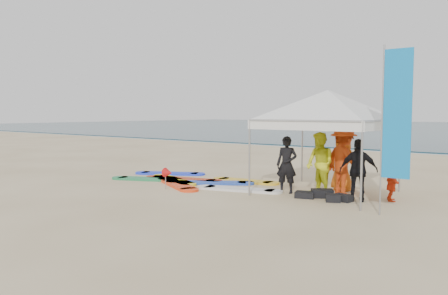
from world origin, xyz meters
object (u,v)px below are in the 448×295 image
marker_pennant (168,173)px  canopy_tent (328,90)px  surfboard_spread (192,181)px  person_black_a (287,165)px  person_seated (392,182)px  person_black_b (359,170)px  person_orange_a (343,161)px  person_orange_b (343,162)px  person_yellow (320,164)px  feather_flag (396,116)px

marker_pennant → canopy_tent: bearing=29.0°
surfboard_spread → person_black_a: bearing=2.5°
person_seated → marker_pennant: 6.18m
person_black_b → person_orange_a: bearing=-67.4°
person_orange_b → person_yellow: bearing=91.8°
canopy_tent → surfboard_spread: canopy_tent is taller
person_seated → canopy_tent: (-1.76, -0.08, 2.38)m
person_black_a → person_orange_b: 1.71m
marker_pennant → surfboard_spread: 1.58m
person_seated → marker_pennant: person_seated is taller
person_black_a → surfboard_spread: bearing=169.7°
person_black_a → person_orange_a: (1.37, 0.70, 0.15)m
person_orange_a → person_seated: 1.39m
person_yellow → marker_pennant: (-3.95, -1.85, -0.37)m
marker_pennant → person_orange_a: bearing=27.6°
person_yellow → person_orange_a: person_orange_a is taller
person_orange_a → person_black_b: bearing=162.0°
person_black_b → person_orange_b: size_ratio=0.95×
person_orange_b → feather_flag: feather_flag is taller
person_black_b → person_seated: 0.94m
person_black_a → person_yellow: bearing=1.6°
feather_flag → marker_pennant: 6.54m
person_orange_b → canopy_tent: 2.16m
person_orange_b → canopy_tent: size_ratio=0.39×
person_black_a → feather_flag: (3.24, -1.10, 1.39)m
feather_flag → person_black_b: bearing=136.1°
person_yellow → person_orange_a: 0.67m
person_orange_b → surfboard_spread: person_orange_b is taller
person_black_a → person_orange_b: size_ratio=0.95×
canopy_tent → surfboard_spread: 5.25m
person_black_b → marker_pennant: bearing=-5.4°
person_orange_a → marker_pennant: bearing=53.4°
person_yellow → surfboard_spread: size_ratio=0.29×
person_seated → marker_pennant: bearing=90.9°
person_orange_a → person_orange_b: 0.66m
feather_flag → surfboard_spread: size_ratio=0.62×
person_seated → person_yellow: bearing=82.8°
person_yellow → person_black_b: size_ratio=1.08×
person_orange_a → person_seated: bearing=-155.5°
person_orange_b → marker_pennant: 5.09m
person_black_a → marker_pennant: bearing=-165.0°
person_seated → canopy_tent: bearing=71.8°
person_black_a → person_seated: person_black_a is taller
person_orange_b → canopy_tent: (-0.18, -0.71, 2.03)m
person_orange_a → surfboard_spread: 4.95m
person_black_b → canopy_tent: bearing=-49.1°
person_black_a → canopy_tent: 2.35m
person_black_a → canopy_tent: size_ratio=0.37×
marker_pennant → person_black_a: bearing=27.9°
person_yellow → person_orange_a: size_ratio=0.91×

